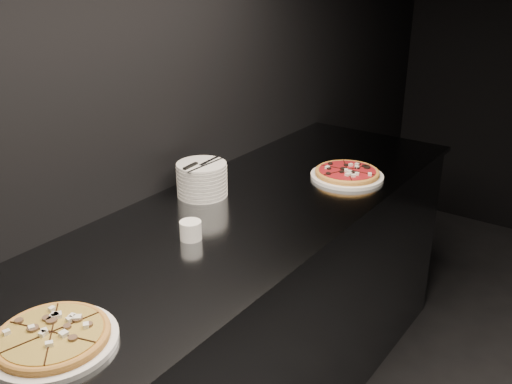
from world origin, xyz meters
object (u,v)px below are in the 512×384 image
Objects in this scene: plate_stack at (202,179)px; pizza_mushroom at (53,338)px; cutlery at (200,164)px; ramekin at (191,230)px; counter at (236,324)px; pizza_tomato at (347,173)px.

pizza_mushroom is at bearing -71.31° from plate_stack.
cutlery reaches higher than ramekin.
cutlery is 2.86× the size of ramekin.
pizza_mushroom reaches higher than counter.
cutlery reaches higher than plate_stack.
pizza_tomato is at bearing 78.50° from ramekin.
pizza_mushroom and pizza_tomato have the same top height.
plate_stack reaches higher than ramekin.
ramekin reaches higher than pizza_mushroom.
plate_stack is (-0.30, 0.90, 0.05)m from pizza_mushroom.
pizza_tomato is (0.06, 1.38, -0.00)m from pizza_mushroom.
counter is 0.57m from plate_stack.
plate_stack is at bearing 108.69° from pizza_mushroom.
pizza_tomato is 1.58× the size of plate_stack.
pizza_mushroom is 4.77× the size of ramekin.
cutlery is at bearing 162.52° from counter.
ramekin reaches higher than counter.
ramekin is at bearing 99.07° from pizza_mushroom.
pizza_mushroom is 0.95m from plate_stack.
pizza_tomato is 0.61m from plate_stack.
counter is 0.63m from cutlery.
counter is 12.02× the size of cutlery.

